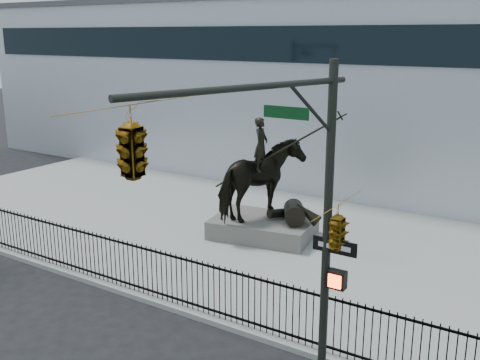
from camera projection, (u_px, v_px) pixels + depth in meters
The scene contains 7 objects.
ground at pixel (90, 307), 15.79m from camera, with size 120.00×120.00×0.00m, color black.
plaza at pixel (229, 233), 21.46m from camera, with size 30.00×12.00×0.15m, color gray.
building at pixel (360, 89), 30.92m from camera, with size 44.00×14.00×9.00m, color silver.
picket_fence at pixel (120, 263), 16.58m from camera, with size 22.10×0.10×1.50m.
statue_plinth at pixel (263, 227), 20.84m from camera, with size 3.63×2.50×0.68m, color #595651.
equestrian_statue at pixel (265, 181), 20.37m from camera, with size 4.59×3.26×3.94m.
traffic_signal_right at pixel (247, 192), 9.55m from camera, with size 2.17×6.86×7.00m.
Camera 1 is at (11.33, -9.79, 7.46)m, focal length 42.00 mm.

